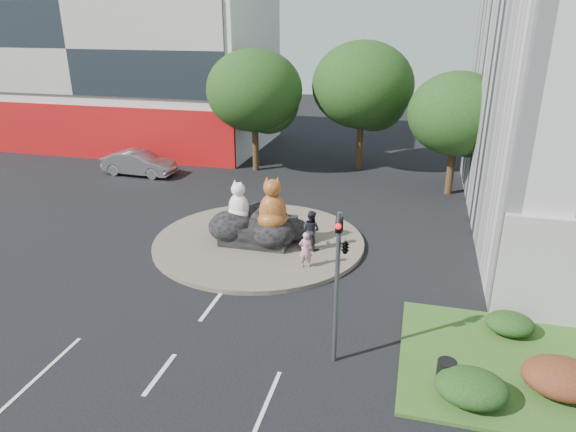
# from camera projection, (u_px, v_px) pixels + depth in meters

# --- Properties ---
(ground) EXTENTS (120.00, 120.00, 0.00)m
(ground) POSITION_uv_depth(u_px,v_px,m) (160.00, 374.00, 15.55)
(ground) COLOR black
(ground) RESTS_ON ground
(roundabout_island) EXTENTS (10.00, 10.00, 0.20)m
(roundabout_island) POSITION_uv_depth(u_px,v_px,m) (259.00, 241.00, 24.54)
(roundabout_island) COLOR brown
(roundabout_island) RESTS_ON ground
(rock_plinth) EXTENTS (3.20, 2.60, 0.90)m
(rock_plinth) POSITION_uv_depth(u_px,v_px,m) (259.00, 231.00, 24.34)
(rock_plinth) COLOR black
(rock_plinth) RESTS_ON roundabout_island
(shophouse_block) EXTENTS (25.20, 12.30, 17.40)m
(shophouse_block) POSITION_uv_depth(u_px,v_px,m) (116.00, 67.00, 42.69)
(shophouse_block) COLOR beige
(shophouse_block) RESTS_ON ground
(grass_verge) EXTENTS (10.00, 6.00, 0.12)m
(grass_verge) POSITION_uv_depth(u_px,v_px,m) (569.00, 375.00, 15.44)
(grass_verge) COLOR #32521B
(grass_verge) RESTS_ON ground
(tree_left) EXTENTS (6.46, 6.46, 8.27)m
(tree_left) POSITION_uv_depth(u_px,v_px,m) (256.00, 94.00, 34.47)
(tree_left) COLOR #382314
(tree_left) RESTS_ON ground
(tree_mid) EXTENTS (6.84, 6.84, 8.76)m
(tree_mid) POSITION_uv_depth(u_px,v_px,m) (364.00, 89.00, 34.53)
(tree_mid) COLOR #382314
(tree_mid) RESTS_ON ground
(tree_right) EXTENTS (5.70, 5.70, 7.30)m
(tree_right) POSITION_uv_depth(u_px,v_px,m) (458.00, 118.00, 29.86)
(tree_right) COLOR #382314
(tree_right) RESTS_ON ground
(hedge_near_green) EXTENTS (2.00, 1.60, 0.90)m
(hedge_near_green) POSITION_uv_depth(u_px,v_px,m) (472.00, 388.00, 14.15)
(hedge_near_green) COLOR black
(hedge_near_green) RESTS_ON grass_verge
(hedge_red) EXTENTS (2.20, 1.76, 0.99)m
(hedge_red) POSITION_uv_depth(u_px,v_px,m) (562.00, 378.00, 14.45)
(hedge_red) COLOR #481F13
(hedge_red) RESTS_ON grass_verge
(hedge_back_green) EXTENTS (1.60, 1.28, 0.72)m
(hedge_back_green) POSITION_uv_depth(u_px,v_px,m) (510.00, 324.00, 17.26)
(hedge_back_green) COLOR black
(hedge_back_green) RESTS_ON grass_verge
(traffic_light) EXTENTS (0.44, 1.24, 5.00)m
(traffic_light) POSITION_uv_depth(u_px,v_px,m) (341.00, 257.00, 14.85)
(traffic_light) COLOR #595B60
(traffic_light) RESTS_ON ground
(cat_white) EXTENTS (1.47, 1.38, 1.96)m
(cat_white) POSITION_uv_depth(u_px,v_px,m) (239.00, 200.00, 24.05)
(cat_white) COLOR white
(cat_white) RESTS_ON rock_plinth
(cat_tabby) EXTENTS (1.54, 1.36, 2.41)m
(cat_tabby) POSITION_uv_depth(u_px,v_px,m) (273.00, 202.00, 23.14)
(cat_tabby) COLOR #BB6327
(cat_tabby) RESTS_ON rock_plinth
(kitten_calico) EXTENTS (0.60, 0.56, 0.81)m
(kitten_calico) POSITION_uv_depth(u_px,v_px,m) (224.00, 234.00, 24.10)
(kitten_calico) COLOR beige
(kitten_calico) RESTS_ON roundabout_island
(kitten_white) EXTENTS (0.70, 0.72, 0.90)m
(kitten_white) POSITION_uv_depth(u_px,v_px,m) (306.00, 241.00, 23.24)
(kitten_white) COLOR silver
(kitten_white) RESTS_ON roundabout_island
(pedestrian_pink) EXTENTS (0.65, 0.50, 1.57)m
(pedestrian_pink) POSITION_uv_depth(u_px,v_px,m) (306.00, 250.00, 21.53)
(pedestrian_pink) COLOR #C37E91
(pedestrian_pink) RESTS_ON roundabout_island
(pedestrian_dark) EXTENTS (1.11, 1.02, 1.84)m
(pedestrian_dark) POSITION_uv_depth(u_px,v_px,m) (311.00, 230.00, 23.20)
(pedestrian_dark) COLOR black
(pedestrian_dark) RESTS_ON roundabout_island
(parked_car) EXTENTS (5.10, 1.99, 1.66)m
(parked_car) POSITION_uv_depth(u_px,v_px,m) (139.00, 163.00, 34.89)
(parked_car) COLOR #94969B
(parked_car) RESTS_ON ground
(litter_bin) EXTENTS (0.68, 0.68, 0.76)m
(litter_bin) POSITION_uv_depth(u_px,v_px,m) (446.00, 372.00, 14.87)
(litter_bin) COLOR black
(litter_bin) RESTS_ON grass_verge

